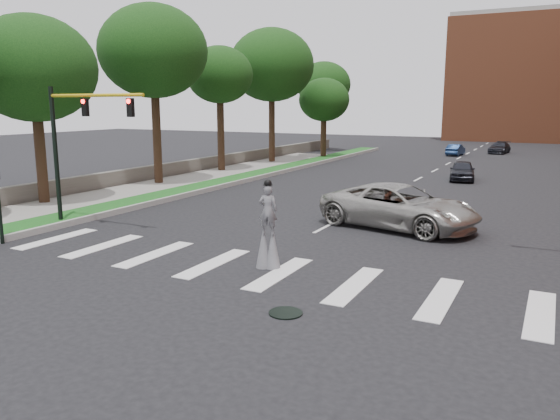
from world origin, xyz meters
name	(u,v)px	position (x,y,z in m)	size (l,w,h in m)	color
ground_plane	(230,277)	(0.00, 0.00, 0.00)	(160.00, 160.00, 0.00)	black
grass_median	(242,178)	(-11.50, 20.00, 0.12)	(2.00, 60.00, 0.25)	#164E19
median_curb	(255,178)	(-10.45, 20.00, 0.14)	(0.20, 60.00, 0.28)	#979792
sidewalk_left	(114,195)	(-14.50, 10.00, 0.09)	(4.00, 60.00, 0.18)	gray
stone_wall	(197,165)	(-17.00, 22.00, 0.55)	(0.50, 56.00, 1.10)	#5B564E
manhole	(286,313)	(3.00, -2.00, 0.02)	(0.90, 0.90, 0.04)	black
building_backdrop	(542,80)	(6.00, 78.00, 9.00)	(26.00, 14.00, 18.00)	#984E2F
traffic_signal	(74,134)	(-9.78, 3.00, 4.15)	(5.30, 0.23, 6.20)	black
stilt_performer	(268,234)	(0.63, 1.43, 1.18)	(0.83, 0.61, 3.01)	black
suv_crossing	(399,207)	(2.98, 9.39, 0.97)	(3.23, 7.01, 1.95)	#A6A39C
car_near	(462,170)	(2.96, 26.85, 0.71)	(1.68, 4.18, 1.42)	black
car_mid	(456,150)	(-0.84, 46.85, 0.60)	(1.28, 3.66, 1.20)	navy
car_far	(500,148)	(3.13, 51.75, 0.64)	(1.78, 4.39, 1.27)	black
tree_1	(33,69)	(-15.81, 6.13, 7.23)	(6.52, 6.52, 10.04)	black
tree_2	(153,52)	(-15.12, 14.95, 8.80)	(7.12, 7.12, 11.86)	black
tree_3	(220,76)	(-15.24, 22.95, 7.65)	(5.26, 5.26, 9.95)	black
tree_4	(272,65)	(-14.78, 30.86, 8.89)	(7.71, 7.71, 12.20)	black
tree_5	(324,85)	(-15.69, 45.39, 7.59)	(6.19, 6.19, 10.26)	black
tree_6	(324,100)	(-12.23, 37.19, 5.83)	(5.05, 5.05, 8.02)	black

